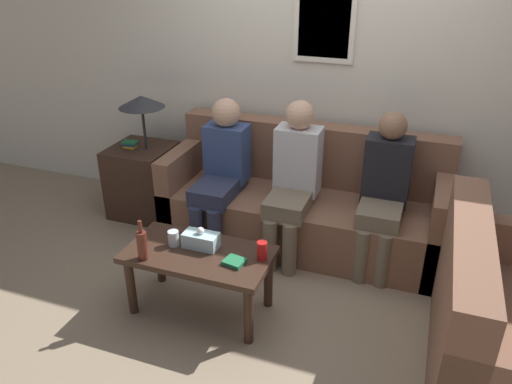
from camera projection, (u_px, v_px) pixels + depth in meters
The scene contains 14 objects.
ground_plane at pixel (285, 269), 3.82m from camera, with size 16.00×16.00×0.00m, color gray.
wall_back at pixel (323, 73), 4.02m from camera, with size 9.00×0.08×2.60m.
couch_main at pixel (304, 204), 4.10m from camera, with size 2.24×0.81×0.93m.
couch_side at pixel (502, 334), 2.73m from camera, with size 0.81×1.39×0.93m.
coffee_table at pixel (199, 262), 3.25m from camera, with size 0.95×0.50×0.46m.
side_table_with_lamp at pixel (143, 174), 4.49m from camera, with size 0.52×0.52×1.11m.
wine_bottle at pixel (142, 245), 3.10m from camera, with size 0.07×0.07×0.27m.
drinking_glass at pixel (173, 238), 3.26m from camera, with size 0.07×0.07×0.10m.
book_stack at pixel (234, 262), 3.09m from camera, with size 0.14×0.13×0.03m.
soda_can at pixel (262, 251), 3.12m from camera, with size 0.07×0.07×0.12m.
tissue_box at pixel (201, 240), 3.25m from camera, with size 0.23×0.12×0.15m.
person_left at pixel (221, 167), 4.00m from camera, with size 0.34×0.63×1.16m.
person_middle at pixel (294, 176), 3.79m from camera, with size 0.34×0.60×1.21m.
person_right at pixel (384, 188), 3.65m from camera, with size 0.34×0.57×1.18m.
Camera 1 is at (0.87, -3.05, 2.23)m, focal length 35.00 mm.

